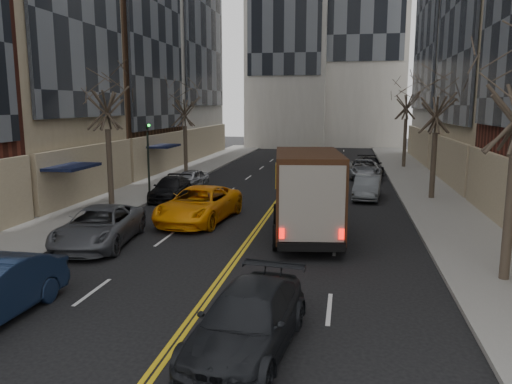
# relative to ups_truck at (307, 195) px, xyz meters

# --- Properties ---
(sidewalk_left) EXTENTS (4.00, 66.00, 0.15)m
(sidewalk_left) POSITION_rel_ups_truck_xyz_m (-11.28, 11.80, -1.77)
(sidewalk_left) COLOR slate
(sidewalk_left) RESTS_ON ground
(sidewalk_right) EXTENTS (4.00, 66.00, 0.15)m
(sidewalk_right) POSITION_rel_ups_truck_xyz_m (6.72, 11.80, -1.77)
(sidewalk_right) COLOR slate
(sidewalk_right) RESTS_ON ground
(tree_lf_mid) EXTENTS (3.20, 3.20, 8.91)m
(tree_lf_mid) POSITION_rel_ups_truck_xyz_m (-11.08, 4.80, 4.75)
(tree_lf_mid) COLOR #382D23
(tree_lf_mid) RESTS_ON sidewalk_left
(tree_lf_far) EXTENTS (3.20, 3.20, 8.12)m
(tree_lf_far) POSITION_rel_ups_truck_xyz_m (-11.08, 17.80, 4.18)
(tree_lf_far) COLOR #382D23
(tree_lf_far) RESTS_ON sidewalk_left
(tree_rt_mid) EXTENTS (3.20, 3.20, 8.32)m
(tree_rt_mid) POSITION_rel_ups_truck_xyz_m (6.52, 9.80, 4.32)
(tree_rt_mid) COLOR #382D23
(tree_rt_mid) RESTS_ON sidewalk_right
(tree_rt_far) EXTENTS (3.20, 3.20, 9.11)m
(tree_rt_far) POSITION_rel_ups_truck_xyz_m (6.52, 24.80, 4.90)
(tree_rt_far) COLOR #382D23
(tree_rt_far) RESTS_ON sidewalk_right
(traffic_signal) EXTENTS (0.29, 0.26, 4.70)m
(traffic_signal) POSITION_rel_ups_truck_xyz_m (-9.67, 6.80, 0.97)
(traffic_signal) COLOR black
(traffic_signal) RESTS_ON sidewalk_left
(ups_truck) EXTENTS (3.41, 6.95, 3.66)m
(ups_truck) POSITION_rel_ups_truck_xyz_m (0.00, 0.00, 0.00)
(ups_truck) COLOR black
(ups_truck) RESTS_ON ground
(observer_sedan) EXTENTS (2.56, 5.11, 1.42)m
(observer_sedan) POSITION_rel_ups_truck_xyz_m (-0.52, -9.91, -1.13)
(observer_sedan) COLOR black
(observer_sedan) RESTS_ON ground
(taxi) EXTENTS (3.30, 6.13, 1.63)m
(taxi) POSITION_rel_ups_truck_xyz_m (-5.28, 2.17, -1.03)
(taxi) COLOR orange
(taxi) RESTS_ON ground
(pedestrian) EXTENTS (0.60, 0.73, 1.71)m
(pedestrian) POSITION_rel_ups_truck_xyz_m (-0.44, 3.04, -0.99)
(pedestrian) COLOR black
(pedestrian) RESTS_ON ground
(parked_lf_c) EXTENTS (3.12, 5.64, 1.49)m
(parked_lf_c) POSITION_rel_ups_truck_xyz_m (-8.02, -2.43, -1.10)
(parked_lf_c) COLOR #4D4F55
(parked_lf_c) RESTS_ON ground
(parked_lf_d) EXTENTS (2.05, 4.49, 1.27)m
(parked_lf_d) POSITION_rel_ups_truck_xyz_m (-8.58, 7.36, -1.21)
(parked_lf_d) COLOR black
(parked_lf_d) RESTS_ON ground
(parked_lf_e) EXTENTS (1.99, 3.90, 1.27)m
(parked_lf_e) POSITION_rel_ups_truck_xyz_m (-8.58, 11.01, -1.21)
(parked_lf_e) COLOR #999CA0
(parked_lf_e) RESTS_ON ground
(parked_rt_a) EXTENTS (1.84, 4.25, 1.36)m
(parked_rt_a) POSITION_rel_ups_truck_xyz_m (2.82, 9.56, -1.16)
(parked_rt_a) COLOR #54585C
(parked_rt_a) RESTS_ON ground
(parked_rt_b) EXTENTS (2.51, 5.10, 1.39)m
(parked_rt_b) POSITION_rel_ups_truck_xyz_m (2.92, 18.20, -1.15)
(parked_rt_b) COLOR #96999D
(parked_rt_b) RESTS_ON ground
(parked_rt_c) EXTENTS (2.19, 4.69, 1.32)m
(parked_rt_c) POSITION_rel_ups_truck_xyz_m (3.41, 20.85, -1.18)
(parked_rt_c) COLOR black
(parked_rt_c) RESTS_ON ground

